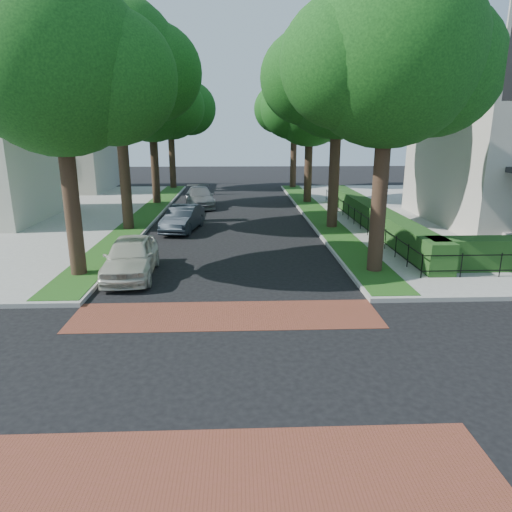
% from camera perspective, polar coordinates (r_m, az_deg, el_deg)
% --- Properties ---
extents(ground, '(120.00, 120.00, 0.00)m').
position_cam_1_polar(ground, '(10.67, -4.11, -14.13)').
color(ground, black).
rests_on(ground, ground).
extents(crosswalk_far, '(9.00, 2.20, 0.01)m').
position_cam_1_polar(crosswalk_far, '(13.54, -3.72, -7.41)').
color(crosswalk_far, brown).
rests_on(crosswalk_far, ground).
extents(crosswalk_near, '(9.00, 2.20, 0.01)m').
position_cam_1_polar(crosswalk_near, '(8.04, -4.83, -25.44)').
color(crosswalk_near, brown).
rests_on(crosswalk_near, ground).
extents(grass_strip_ne, '(1.60, 29.80, 0.02)m').
position_cam_1_polar(grass_strip_ne, '(29.26, 7.65, 5.31)').
color(grass_strip_ne, '#1F4C15').
rests_on(grass_strip_ne, sidewalk_ne).
extents(grass_strip_nw, '(1.60, 29.80, 0.02)m').
position_cam_1_polar(grass_strip_nw, '(29.40, -13.66, 5.05)').
color(grass_strip_nw, '#1F4C15').
rests_on(grass_strip_nw, sidewalk_nw).
extents(tree_right_near, '(7.75, 6.67, 10.66)m').
position_cam_1_polar(tree_right_near, '(17.48, 16.44, 22.67)').
color(tree_right_near, black).
rests_on(tree_right_near, sidewalk_ne).
extents(tree_right_mid, '(8.25, 7.09, 11.22)m').
position_cam_1_polar(tree_right_mid, '(25.22, 10.42, 21.45)').
color(tree_right_mid, black).
rests_on(tree_right_mid, sidewalk_ne).
extents(tree_right_far, '(7.25, 6.23, 9.74)m').
position_cam_1_polar(tree_right_far, '(33.94, 6.89, 18.16)').
color(tree_right_far, black).
rests_on(tree_right_far, sidewalk_ne).
extents(tree_right_back, '(7.50, 6.45, 10.20)m').
position_cam_1_polar(tree_right_back, '(42.87, 4.94, 18.11)').
color(tree_right_back, black).
rests_on(tree_right_back, sidewalk_ne).
extents(tree_left_near, '(7.50, 6.45, 10.20)m').
position_cam_1_polar(tree_left_near, '(17.59, -23.03, 20.88)').
color(tree_left_near, black).
rests_on(tree_left_near, sidewalk_nw).
extents(tree_left_mid, '(8.00, 6.88, 11.48)m').
position_cam_1_polar(tree_left_mid, '(25.37, -16.66, 21.86)').
color(tree_left_mid, black).
rests_on(tree_left_mid, sidewalk_nw).
extents(tree_left_far, '(7.00, 6.02, 9.86)m').
position_cam_1_polar(tree_left_far, '(34.03, -12.74, 18.26)').
color(tree_left_far, black).
rests_on(tree_left_far, sidewalk_nw).
extents(tree_left_back, '(7.75, 6.66, 10.44)m').
position_cam_1_polar(tree_left_back, '(42.95, -10.56, 18.11)').
color(tree_left_back, black).
rests_on(tree_left_back, sidewalk_nw).
extents(hedge_main_road, '(1.00, 18.00, 1.20)m').
position_cam_1_polar(hedge_main_road, '(25.75, 14.31, 4.91)').
color(hedge_main_road, '#204217').
rests_on(hedge_main_road, sidewalk_ne).
extents(fence_main_road, '(0.06, 18.00, 0.90)m').
position_cam_1_polar(fence_main_road, '(25.56, 12.56, 4.60)').
color(fence_main_road, black).
rests_on(fence_main_road, sidewalk_ne).
extents(house_left_far, '(10.00, 9.00, 10.14)m').
position_cam_1_polar(house_left_far, '(44.21, -24.10, 13.91)').
color(house_left_far, '#B7B0A4').
rests_on(house_left_far, sidewalk_nw).
extents(parked_car_front, '(2.02, 4.46, 1.49)m').
position_cam_1_polar(parked_car_front, '(17.46, -15.37, -0.09)').
color(parked_car_front, beige).
rests_on(parked_car_front, ground).
extents(parked_car_middle, '(2.12, 4.30, 1.35)m').
position_cam_1_polar(parked_car_middle, '(24.89, -9.14, 4.67)').
color(parked_car_middle, '#1C232A').
rests_on(parked_car_middle, ground).
extents(parked_car_rear, '(2.55, 4.94, 1.37)m').
position_cam_1_polar(parked_car_rear, '(32.66, -7.04, 7.32)').
color(parked_car_rear, slate).
rests_on(parked_car_rear, ground).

